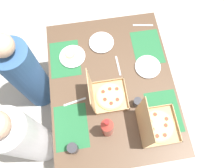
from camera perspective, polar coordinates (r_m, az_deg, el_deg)
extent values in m
plane|color=beige|center=(2.57, 0.00, -6.13)|extent=(6.00, 6.00, 0.00)
cylinder|color=#3F3328|center=(2.20, 15.34, -17.01)|extent=(0.07, 0.07, 0.70)
cylinder|color=#3F3328|center=(2.57, 8.20, 11.11)|extent=(0.07, 0.07, 0.70)
cylinder|color=#3F3328|center=(2.53, -12.87, 8.15)|extent=(0.07, 0.07, 0.70)
cube|color=brown|center=(1.90, 0.00, -0.17)|extent=(1.37, 1.05, 0.03)
cube|color=#236638|center=(1.85, 13.15, -6.99)|extent=(0.36, 0.26, 0.00)
cube|color=#236638|center=(2.07, 9.03, 9.34)|extent=(0.36, 0.26, 0.00)
cube|color=#236638|center=(1.81, -10.41, -10.71)|extent=(0.36, 0.26, 0.00)
cube|color=#236638|center=(2.03, -11.96, 6.39)|extent=(0.36, 0.26, 0.00)
cube|color=tan|center=(1.81, 11.67, -10.50)|extent=(0.30, 0.30, 0.01)
cube|color=tan|center=(1.78, 12.93, -15.00)|extent=(0.01, 0.30, 0.03)
cube|color=tan|center=(1.83, 10.69, -5.88)|extent=(0.01, 0.30, 0.03)
cube|color=tan|center=(1.84, 16.29, -9.46)|extent=(0.30, 0.01, 0.03)
cube|color=tan|center=(1.77, 7.07, -11.28)|extent=(0.30, 0.01, 0.03)
cylinder|color=#E0B76B|center=(1.81, 11.73, -10.44)|extent=(0.27, 0.27, 0.01)
cylinder|color=#EFD67F|center=(1.80, 11.77, -10.39)|extent=(0.24, 0.24, 0.00)
cylinder|color=red|center=(1.81, 10.98, -7.64)|extent=(0.03, 0.03, 0.00)
cylinder|color=red|center=(1.79, 9.83, -9.50)|extent=(0.03, 0.03, 0.00)
cylinder|color=red|center=(1.78, 10.37, -11.36)|extent=(0.03, 0.03, 0.00)
cylinder|color=red|center=(1.78, 11.51, -12.95)|extent=(0.03, 0.03, 0.00)
cylinder|color=red|center=(1.79, 13.40, -12.62)|extent=(0.03, 0.03, 0.00)
cylinder|color=red|center=(1.81, 13.64, -10.25)|extent=(0.03, 0.03, 0.00)
cylinder|color=red|center=(1.82, 13.80, -8.68)|extent=(0.03, 0.03, 0.00)
cube|color=tan|center=(1.61, 8.32, -10.05)|extent=(0.30, 0.04, 0.30)
cube|color=tan|center=(1.84, -0.43, -3.21)|extent=(0.27, 0.27, 0.01)
cube|color=tan|center=(1.79, 0.24, -7.05)|extent=(0.01, 0.27, 0.03)
cube|color=tan|center=(1.87, -1.08, 0.81)|extent=(0.01, 0.27, 0.03)
cube|color=tan|center=(1.84, 3.71, -2.39)|extent=(0.27, 0.01, 0.03)
cube|color=tan|center=(1.82, -4.62, -3.65)|extent=(0.27, 0.01, 0.03)
cylinder|color=#E0B76B|center=(1.83, -0.44, -3.12)|extent=(0.24, 0.24, 0.01)
cylinder|color=#EFD67F|center=(1.83, -0.44, -3.04)|extent=(0.22, 0.22, 0.00)
cylinder|color=red|center=(1.84, -0.60, -1.26)|extent=(0.03, 0.03, 0.00)
cylinder|color=red|center=(1.84, -2.33, -1.98)|extent=(0.03, 0.03, 0.00)
cylinder|color=red|center=(1.81, -1.84, -3.98)|extent=(0.03, 0.03, 0.00)
cylinder|color=red|center=(1.80, -0.22, -4.97)|extent=(0.03, 0.03, 0.00)
cylinder|color=red|center=(1.81, 1.38, -4.01)|extent=(0.03, 0.03, 0.00)
cylinder|color=red|center=(1.84, 1.24, -1.23)|extent=(0.03, 0.03, 0.00)
cube|color=tan|center=(1.68, -5.40, -2.06)|extent=(0.27, 0.02, 0.27)
cylinder|color=white|center=(2.07, -2.72, 10.51)|extent=(0.22, 0.22, 0.01)
cylinder|color=white|center=(2.06, -2.73, 10.63)|extent=(0.23, 0.23, 0.01)
cylinder|color=white|center=(1.97, 9.15, 4.32)|extent=(0.21, 0.21, 0.01)
cylinder|color=white|center=(1.96, 9.18, 4.42)|extent=(0.22, 0.22, 0.01)
cylinder|color=white|center=(2.02, -10.10, 6.91)|extent=(0.22, 0.22, 0.01)
cylinder|color=white|center=(2.02, -10.13, 7.02)|extent=(0.23, 0.23, 0.01)
cylinder|color=#E0B76B|center=(2.02, -10.73, 7.54)|extent=(0.09, 0.09, 0.01)
cylinder|color=#EFD67F|center=(2.02, -10.76, 7.62)|extent=(0.08, 0.08, 0.00)
cylinder|color=#B2382D|center=(1.67, -1.20, -11.25)|extent=(0.09, 0.09, 0.22)
cone|color=#B2382D|center=(1.54, -1.30, -10.35)|extent=(0.09, 0.09, 0.04)
cylinder|color=#B2382D|center=(1.50, -1.33, -9.99)|extent=(0.03, 0.03, 0.06)
cylinder|color=red|center=(1.46, -1.36, -9.72)|extent=(0.03, 0.03, 0.01)
cylinder|color=#333338|center=(1.73, -9.99, -15.95)|extent=(0.08, 0.08, 0.10)
cylinder|color=#333338|center=(1.79, 6.50, -4.72)|extent=(0.07, 0.07, 0.09)
cube|color=#B7B7BC|center=(2.20, 7.94, 14.71)|extent=(0.05, 0.19, 0.00)
cube|color=#B7B7BC|center=(1.95, 1.59, 4.71)|extent=(0.19, 0.02, 0.00)
cube|color=#B7B7BC|center=(1.85, -9.50, -4.52)|extent=(0.05, 0.19, 0.00)
cylinder|color=white|center=(2.12, -20.57, -13.14)|extent=(0.32, 0.32, 1.00)
cylinder|color=#33598C|center=(2.34, -20.64, 1.73)|extent=(0.32, 0.32, 0.95)
sphere|color=#D1A889|center=(1.87, -26.48, 8.85)|extent=(0.19, 0.19, 0.19)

